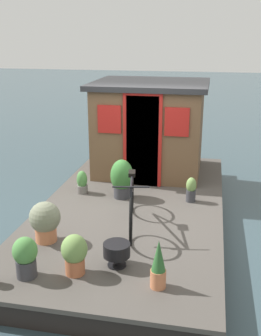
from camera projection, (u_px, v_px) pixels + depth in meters
name	position (u px, v px, depth m)	size (l,w,h in m)	color
ground_plane	(133.00, 223.00, 7.04)	(60.00, 60.00, 0.00)	#384C54
houseboat_deck	(133.00, 213.00, 6.99)	(5.83, 2.99, 0.37)	#4C4742
houseboat_cabin	(150.00, 127.00, 8.31)	(2.00, 2.27, 1.85)	brown
bicycle	(132.00, 203.00, 6.00)	(1.74, 0.50, 0.81)	black
potted_plant_thyme	(122.00, 178.00, 7.08)	(0.40, 0.40, 0.69)	#38383D
potted_plant_succulent	(158.00, 265.00, 4.56)	(0.18, 0.18, 0.59)	#C6754C
potted_plant_lavender	(82.00, 183.00, 7.33)	(0.20, 0.20, 0.42)	slate
potted_plant_mint	(45.00, 220.00, 5.58)	(0.43, 0.43, 0.58)	#C6754C
potted_plant_sage	(191.00, 189.00, 6.94)	(0.17, 0.17, 0.43)	#38383D
potted_plant_fern	(25.00, 256.00, 4.76)	(0.29, 0.29, 0.51)	#38383D
potted_plant_rosemary	(74.00, 253.00, 4.82)	(0.31, 0.31, 0.51)	#B2603D
charcoal_grill	(117.00, 251.00, 5.01)	(0.34, 0.34, 0.31)	black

